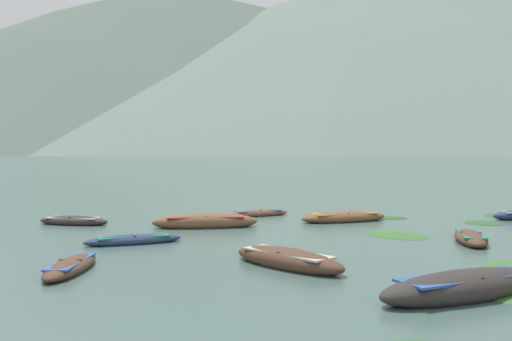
{
  "coord_description": "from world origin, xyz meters",
  "views": [
    {
      "loc": [
        2.81,
        -5.15,
        2.98
      ],
      "look_at": [
        -2.47,
        43.86,
        1.4
      ],
      "focal_mm": 38.58,
      "sensor_mm": 36.0,
      "label": 1
    }
  ],
  "objects": [
    {
      "name": "rowboat_10",
      "position": [
        -7.18,
        16.68,
        0.14
      ],
      "size": [
        3.17,
        1.33,
        0.45
      ],
      "color": "#2D2826",
      "rests_on": "ground"
    },
    {
      "name": "weed_patch_2",
      "position": [
        5.75,
        15.07,
        0.0
      ],
      "size": [
        2.96,
        3.13,
        0.14
      ],
      "primitive_type": "ellipsoid",
      "rotation": [
        0.0,
        0.0,
        2.2
      ],
      "color": "#38662D",
      "rests_on": "ground"
    },
    {
      "name": "weed_patch_1",
      "position": [
        6.16,
        20.38,
        0.0
      ],
      "size": [
        1.74,
        1.22,
        0.14
      ],
      "primitive_type": "ellipsoid",
      "rotation": [
        0.0,
        0.0,
        3.06
      ],
      "color": "#2D5628",
      "rests_on": "ground"
    },
    {
      "name": "ground_plane",
      "position": [
        0.0,
        1500.0,
        0.0
      ],
      "size": [
        6000.0,
        6000.0,
        0.0
      ],
      "primitive_type": "plane",
      "color": "#425B56"
    },
    {
      "name": "weed_patch_6",
      "position": [
        9.93,
        18.86,
        0.0
      ],
      "size": [
        2.18,
        2.17,
        0.14
      ],
      "primitive_type": "ellipsoid",
      "rotation": [
        0.0,
        0.0,
        1.14
      ],
      "color": "#2D5628",
      "rests_on": "ground"
    },
    {
      "name": "rowboat_9",
      "position": [
        -3.11,
        12.24,
        0.12
      ],
      "size": [
        3.18,
        2.26,
        0.38
      ],
      "color": "navy",
      "rests_on": "ground"
    },
    {
      "name": "rowboat_1",
      "position": [
        5.95,
        6.54,
        0.21
      ],
      "size": [
        4.41,
        3.35,
        0.69
      ],
      "color": "#2D2826",
      "rests_on": "ground"
    },
    {
      "name": "rowboat_3",
      "position": [
        7.97,
        13.73,
        0.15
      ],
      "size": [
        1.28,
        3.17,
        0.46
      ],
      "color": "#4C3323",
      "rests_on": "ground"
    },
    {
      "name": "mountain_2",
      "position": [
        201.33,
        1394.44,
        253.44
      ],
      "size": [
        2060.9,
        2060.9,
        506.87
      ],
      "primitive_type": "cone",
      "color": "slate",
      "rests_on": "ground"
    },
    {
      "name": "rowboat_2",
      "position": [
        2.1,
        9.14,
        0.19
      ],
      "size": [
        3.51,
        3.23,
        0.61
      ],
      "color": "#4C3323",
      "rests_on": "ground"
    },
    {
      "name": "rowboat_4",
      "position": [
        4.06,
        18.92,
        0.18
      ],
      "size": [
        4.17,
        2.92,
        0.57
      ],
      "color": "brown",
      "rests_on": "ground"
    },
    {
      "name": "mountain_1",
      "position": [
        -305.87,
        1357.96,
        255.75
      ],
      "size": [
        1765.05,
        1765.05,
        511.5
      ],
      "primitive_type": "cone",
      "color": "#56665B",
      "rests_on": "ground"
    },
    {
      "name": "rowboat_11",
      "position": [
        -3.3,
        8.0,
        0.13
      ],
      "size": [
        1.13,
        3.16,
        0.4
      ],
      "color": "#4C3323",
      "rests_on": "ground"
    },
    {
      "name": "rowboat_5",
      "position": [
        0.14,
        20.56,
        0.13
      ],
      "size": [
        3.08,
        2.45,
        0.39
      ],
      "color": "brown",
      "rests_on": "ground"
    },
    {
      "name": "rowboat_6",
      "position": [
        -1.56,
        16.41,
        0.22
      ],
      "size": [
        4.38,
        2.24,
        0.71
      ],
      "color": "brown",
      "rests_on": "ground"
    }
  ]
}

